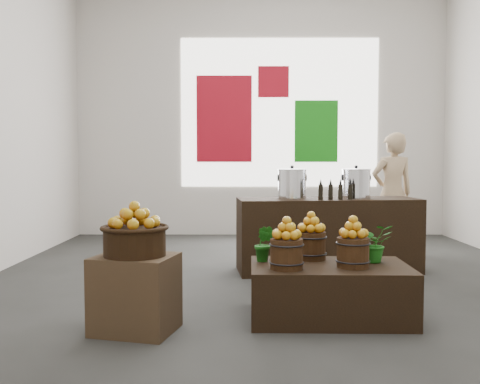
{
  "coord_description": "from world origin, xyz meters",
  "views": [
    {
      "loc": [
        -0.31,
        -5.28,
        1.24
      ],
      "look_at": [
        -0.33,
        -0.4,
        0.94
      ],
      "focal_mm": 40.0,
      "sensor_mm": 36.0,
      "label": 1
    }
  ],
  "objects_px": {
    "wicker_basket": "(135,242)",
    "counter": "(328,235)",
    "stock_pot_left": "(292,185)",
    "shopper": "(392,193)",
    "stock_pot_center": "(356,184)",
    "display_table": "(329,291)",
    "crate": "(135,294)"
  },
  "relations": [
    {
      "from": "wicker_basket",
      "to": "counter",
      "type": "xyz_separation_m",
      "value": [
        1.72,
        2.1,
        -0.25
      ]
    },
    {
      "from": "wicker_basket",
      "to": "stock_pot_left",
      "type": "height_order",
      "value": "stock_pot_left"
    },
    {
      "from": "shopper",
      "to": "stock_pot_center",
      "type": "bearing_deg",
      "value": 46.39
    },
    {
      "from": "display_table",
      "to": "stock_pot_left",
      "type": "relative_size",
      "value": 3.98
    },
    {
      "from": "crate",
      "to": "stock_pot_center",
      "type": "height_order",
      "value": "stock_pot_center"
    },
    {
      "from": "stock_pot_center",
      "to": "shopper",
      "type": "bearing_deg",
      "value": 57.72
    },
    {
      "from": "display_table",
      "to": "wicker_basket",
      "type": "bearing_deg",
      "value": -166.31
    },
    {
      "from": "stock_pot_center",
      "to": "shopper",
      "type": "height_order",
      "value": "shopper"
    },
    {
      "from": "counter",
      "to": "stock_pot_left",
      "type": "height_order",
      "value": "stock_pot_left"
    },
    {
      "from": "display_table",
      "to": "shopper",
      "type": "distance_m",
      "value": 3.3
    },
    {
      "from": "stock_pot_left",
      "to": "shopper",
      "type": "relative_size",
      "value": 0.19
    },
    {
      "from": "crate",
      "to": "shopper",
      "type": "distance_m",
      "value": 4.33
    },
    {
      "from": "crate",
      "to": "shopper",
      "type": "height_order",
      "value": "shopper"
    },
    {
      "from": "crate",
      "to": "counter",
      "type": "xyz_separation_m",
      "value": [
        1.72,
        2.1,
        0.13
      ]
    },
    {
      "from": "counter",
      "to": "display_table",
      "type": "bearing_deg",
      "value": -104.54
    },
    {
      "from": "counter",
      "to": "stock_pot_left",
      "type": "bearing_deg",
      "value": 180.0
    },
    {
      "from": "wicker_basket",
      "to": "stock_pot_center",
      "type": "xyz_separation_m",
      "value": [
        2.03,
        2.14,
        0.31
      ]
    },
    {
      "from": "wicker_basket",
      "to": "shopper",
      "type": "bearing_deg",
      "value": 49.98
    },
    {
      "from": "wicker_basket",
      "to": "shopper",
      "type": "xyz_separation_m",
      "value": [
        2.77,
        3.29,
        0.14
      ]
    },
    {
      "from": "counter",
      "to": "stock_pot_center",
      "type": "height_order",
      "value": "stock_pot_center"
    },
    {
      "from": "counter",
      "to": "stock_pot_left",
      "type": "relative_size",
      "value": 6.47
    },
    {
      "from": "crate",
      "to": "stock_pot_left",
      "type": "xyz_separation_m",
      "value": [
        1.32,
        2.06,
        0.69
      ]
    },
    {
      "from": "wicker_basket",
      "to": "stock_pot_center",
      "type": "distance_m",
      "value": 2.97
    },
    {
      "from": "crate",
      "to": "stock_pot_left",
      "type": "bearing_deg",
      "value": 57.42
    },
    {
      "from": "stock_pot_center",
      "to": "wicker_basket",
      "type": "bearing_deg",
      "value": -133.61
    },
    {
      "from": "stock_pot_center",
      "to": "counter",
      "type": "bearing_deg",
      "value": -174.08
    },
    {
      "from": "crate",
      "to": "counter",
      "type": "bearing_deg",
      "value": 50.71
    },
    {
      "from": "counter",
      "to": "stock_pot_left",
      "type": "distance_m",
      "value": 0.69
    },
    {
      "from": "display_table",
      "to": "stock_pot_center",
      "type": "relative_size",
      "value": 3.98
    },
    {
      "from": "stock_pot_center",
      "to": "shopper",
      "type": "relative_size",
      "value": 0.19
    },
    {
      "from": "crate",
      "to": "stock_pot_center",
      "type": "bearing_deg",
      "value": 46.39
    },
    {
      "from": "display_table",
      "to": "counter",
      "type": "xyz_separation_m",
      "value": [
        0.27,
        1.78,
        0.19
      ]
    }
  ]
}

